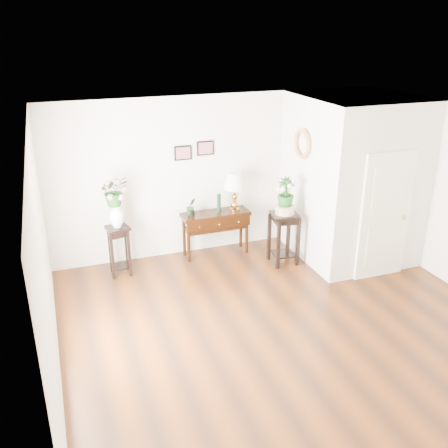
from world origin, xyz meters
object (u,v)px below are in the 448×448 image
console_table (216,234)px  plant_stand_a (119,251)px  table_lamp (235,191)px  plant_stand_b (283,238)px

console_table → plant_stand_a: size_ratio=1.41×
table_lamp → plant_stand_b: table_lamp is taller
table_lamp → plant_stand_a: table_lamp is taller
table_lamp → plant_stand_a: bearing=-175.0°
plant_stand_b → table_lamp: bearing=131.9°
console_table → plant_stand_b: plant_stand_b is taller
plant_stand_a → console_table: bearing=6.0°
plant_stand_a → table_lamp: bearing=5.0°
plant_stand_b → console_table: bearing=144.5°
table_lamp → plant_stand_a: 2.22m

